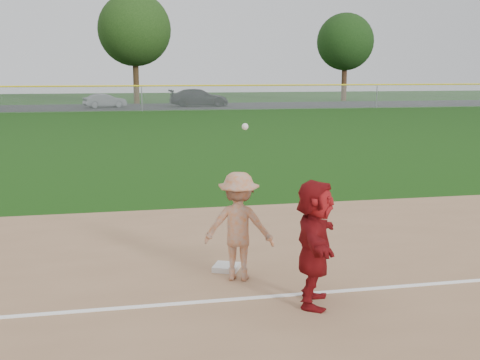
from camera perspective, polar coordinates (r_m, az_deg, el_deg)
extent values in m
plane|color=#143B0B|center=(9.47, 1.87, -9.38)|extent=(160.00, 160.00, 0.00)
cube|color=white|center=(8.73, 3.12, -10.95)|extent=(60.00, 0.10, 0.01)
cube|color=black|center=(54.79, -9.55, 6.87)|extent=(120.00, 10.00, 0.01)
cube|color=silver|center=(9.80, -1.30, -8.28)|extent=(0.51, 0.51, 0.09)
imported|color=maroon|center=(8.25, 7.10, -5.94)|extent=(1.04, 1.70, 1.74)
imported|color=#575A5F|center=(54.01, -12.69, 7.35)|extent=(3.84, 2.28, 1.19)
imported|color=black|center=(54.73, -3.93, 7.80)|extent=(5.34, 2.18, 1.55)
imported|color=#979799|center=(9.19, -0.12, -4.40)|extent=(1.23, 0.95, 1.67)
sphere|color=white|center=(8.81, 0.49, 5.09)|extent=(0.10, 0.10, 0.10)
plane|color=#999EA0|center=(48.75, -9.30, 7.63)|extent=(110.00, 0.00, 110.00)
cylinder|color=yellow|center=(48.72, -9.33, 8.81)|extent=(110.00, 0.12, 0.12)
cylinder|color=gray|center=(48.75, -9.30, 7.63)|extent=(0.08, 0.08, 2.00)
cylinder|color=gray|center=(53.49, 12.84, 7.74)|extent=(0.08, 0.08, 2.00)
cylinder|color=#372614|center=(60.21, -9.82, 9.11)|extent=(0.56, 0.56, 4.10)
sphere|color=#1A3610|center=(60.32, -9.97, 13.89)|extent=(7.00, 7.00, 7.00)
cylinder|color=#3A2315|center=(66.03, 9.84, 9.00)|extent=(0.56, 0.56, 3.64)
sphere|color=black|center=(66.09, 9.96, 12.79)|extent=(6.00, 6.00, 6.00)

